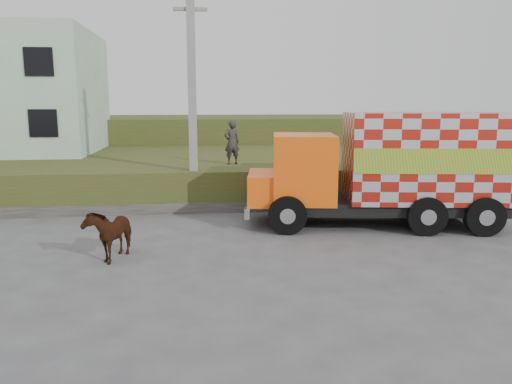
{
  "coord_description": "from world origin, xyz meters",
  "views": [
    {
      "loc": [
        -0.84,
        -13.84,
        3.98
      ],
      "look_at": [
        0.89,
        0.98,
        1.3
      ],
      "focal_mm": 35.0,
      "sensor_mm": 36.0,
      "label": 1
    }
  ],
  "objects": [
    {
      "name": "pedestrian",
      "position": [
        0.55,
        6.4,
        2.39
      ],
      "size": [
        0.73,
        0.58,
        1.78
      ],
      "primitive_type": "imported",
      "rotation": [
        0.0,
        0.0,
        3.4
      ],
      "color": "#302D2B",
      "rests_on": "embankment"
    },
    {
      "name": "utility_pole",
      "position": [
        -1.0,
        4.6,
        4.08
      ],
      "size": [
        1.2,
        0.3,
        8.0
      ],
      "color": "gray",
      "rests_on": "ground"
    },
    {
      "name": "ground",
      "position": [
        0.0,
        0.0,
        0.0
      ],
      "size": [
        120.0,
        120.0,
        0.0
      ],
      "primitive_type": "plane",
      "color": "#474749",
      "rests_on": "ground"
    },
    {
      "name": "cow",
      "position": [
        -3.13,
        -1.03,
        0.68
      ],
      "size": [
        1.2,
        1.77,
        1.37
      ],
      "primitive_type": "imported",
      "rotation": [
        0.0,
        0.0,
        -0.31
      ],
      "color": "black",
      "rests_on": "ground"
    },
    {
      "name": "embankment",
      "position": [
        0.0,
        10.0,
        0.75
      ],
      "size": [
        40.0,
        12.0,
        1.5
      ],
      "primitive_type": "cube",
      "color": "#2F4617",
      "rests_on": "ground"
    },
    {
      "name": "retaining_strip",
      "position": [
        -2.0,
        4.2,
        0.2
      ],
      "size": [
        16.0,
        0.5,
        0.4
      ],
      "primitive_type": "cube",
      "color": "#595651",
      "rests_on": "ground"
    },
    {
      "name": "embankment_far",
      "position": [
        0.0,
        22.0,
        1.5
      ],
      "size": [
        40.0,
        12.0,
        3.0
      ],
      "primitive_type": "cube",
      "color": "#2F4617",
      "rests_on": "ground"
    },
    {
      "name": "cargo_truck",
      "position": [
        5.32,
        1.54,
        1.89
      ],
      "size": [
        8.53,
        3.9,
        3.67
      ],
      "rotation": [
        0.0,
        0.0,
        -0.15
      ],
      "color": "black",
      "rests_on": "ground"
    }
  ]
}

